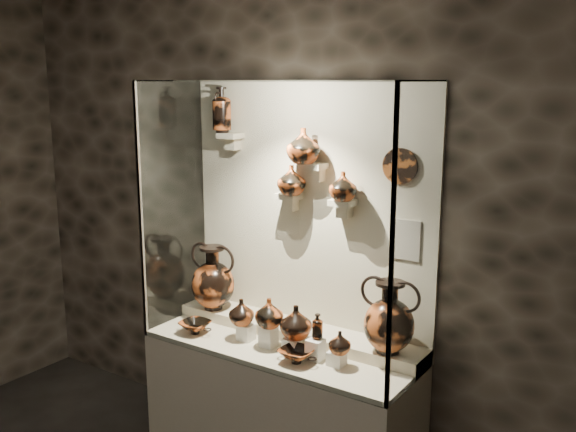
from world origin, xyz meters
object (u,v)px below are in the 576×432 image
object	(u,v)px
jug_e	(340,343)
kylix_left	(195,326)
ovoid_vase_b	(304,146)
amphora_left	(213,278)
ovoid_vase_a	(292,180)
amphora_right	(389,317)
lekythos_small	(318,325)
jug_b	(269,313)
jug_c	(296,322)
jug_a	(242,312)
ovoid_vase_c	(343,186)
lekythos_tall	(222,107)
kylix_right	(297,354)

from	to	relation	value
jug_e	kylix_left	distance (m)	1.01
jug_e	ovoid_vase_b	world-z (taller)	ovoid_vase_b
amphora_left	ovoid_vase_a	world-z (taller)	ovoid_vase_a
amphora_left	amphora_right	xyz separation A→B (m)	(1.27, 0.01, -0.01)
ovoid_vase_b	lekythos_small	bearing A→B (deg)	-52.63
jug_b	jug_c	xyz separation A→B (m)	(0.17, 0.03, -0.03)
amphora_left	jug_a	size ratio (longest dim) A/B	2.65
jug_c	lekythos_small	world-z (taller)	same
ovoid_vase_c	ovoid_vase_a	bearing A→B (deg)	175.75
amphora_left	ovoid_vase_a	size ratio (longest dim) A/B	2.38
lekythos_tall	jug_e	bearing A→B (deg)	-31.98
amphora_right	kylix_right	bearing A→B (deg)	-151.84
ovoid_vase_c	amphora_right	bearing A→B (deg)	-19.05
amphora_left	ovoid_vase_c	distance (m)	1.15
amphora_right	ovoid_vase_c	xyz separation A→B (m)	(-0.35, 0.09, 0.69)
jug_c	kylix_left	world-z (taller)	jug_c
jug_e	jug_b	bearing A→B (deg)	165.01
jug_b	lekythos_tall	world-z (taller)	lekythos_tall
jug_e	ovoid_vase_c	bearing A→B (deg)	103.46
amphora_right	lekythos_tall	xyz separation A→B (m)	(-1.25, 0.10, 1.12)
jug_a	jug_c	world-z (taller)	jug_c
kylix_left	ovoid_vase_c	distance (m)	1.30
jug_a	jug_e	xyz separation A→B (m)	(0.69, 0.00, -0.04)
jug_a	ovoid_vase_b	distance (m)	1.08
jug_c	kylix_right	xyz separation A→B (m)	(0.08, -0.11, -0.14)
amphora_right	jug_e	distance (m)	0.31
lekythos_small	ovoid_vase_a	bearing A→B (deg)	167.34
lekythos_tall	ovoid_vase_c	distance (m)	1.00
amphora_left	ovoid_vase_a	xyz separation A→B (m)	(0.57, 0.09, 0.69)
amphora_left	jug_e	size ratio (longest dim) A/B	3.30
jug_b	ovoid_vase_a	size ratio (longest dim) A/B	0.97
jug_c	lekythos_tall	size ratio (longest dim) A/B	0.61
lekythos_tall	jug_a	bearing A→B (deg)	-55.15
jug_a	ovoid_vase_b	size ratio (longest dim) A/B	0.78
jug_c	lekythos_tall	world-z (taller)	lekythos_tall
kylix_left	ovoid_vase_b	distance (m)	1.33
ovoid_vase_c	jug_c	bearing A→B (deg)	-128.76
amphora_left	ovoid_vase_c	bearing A→B (deg)	-13.03
jug_c	lekythos_small	size ratio (longest dim) A/B	1.18
jug_a	ovoid_vase_a	distance (m)	0.86
amphora_left	ovoid_vase_a	bearing A→B (deg)	-10.14
lekythos_tall	jug_c	bearing A→B (deg)	-35.87
kylix_right	jug_b	bearing A→B (deg)	142.63
kylix_right	ovoid_vase_c	bearing A→B (deg)	58.33
jug_c	kylix_left	size ratio (longest dim) A/B	0.82
lekythos_small	jug_e	bearing A→B (deg)	12.13
ovoid_vase_b	ovoid_vase_c	size ratio (longest dim) A/B	1.23
amphora_left	jug_a	xyz separation A→B (m)	(0.38, -0.18, -0.11)
amphora_right	jug_c	distance (m)	0.54
kylix_right	jug_a	bearing A→B (deg)	150.85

